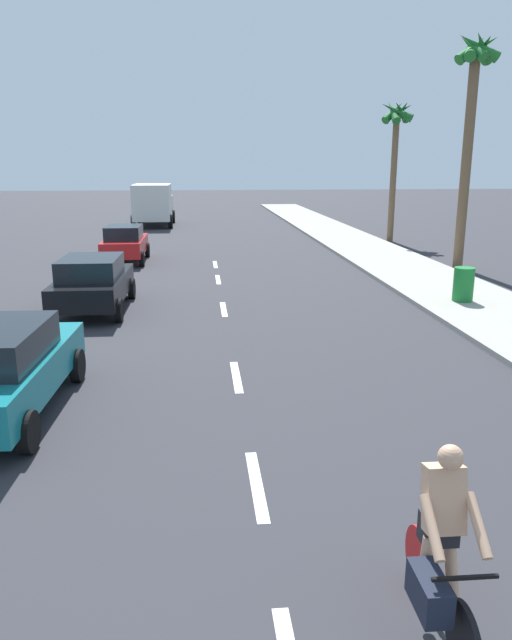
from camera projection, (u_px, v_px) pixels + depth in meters
name	position (u px, v px, depth m)	size (l,w,h in m)	color
ground_plane	(221.00, 294.00, 19.51)	(160.00, 160.00, 0.00)	#2D2D33
sidewalk_strip	(421.00, 276.00, 22.12)	(3.60, 80.00, 0.14)	#9E998E
lane_stripe_2	(257.00, 484.00, 7.89)	(0.16, 1.80, 0.01)	white
lane_stripe_3	(236.00, 377.00, 11.89)	(0.16, 1.80, 0.01)	white
lane_stripe_4	(224.00, 309.00, 17.40)	(0.16, 1.80, 0.01)	white
lane_stripe_5	(218.00, 279.00, 21.87)	(0.16, 1.80, 0.01)	white
lane_stripe_6	(215.00, 264.00, 25.14)	(0.16, 1.80, 0.01)	white
cyclist	(439.00, 551.00, 5.22)	(0.62, 1.71, 1.82)	black
parked_car_black	(93.00, 282.00, 17.08)	(2.03, 4.30, 1.57)	black
parked_car_red	(125.00, 243.00, 25.64)	(1.84, 3.92, 1.57)	red
delivery_truck	(153.00, 203.00, 40.57)	(2.70, 6.25, 2.80)	beige
palm_tree_far	(473.00, 92.00, 22.63)	(1.76, 1.89, 8.99)	brown
palm_tree_distant	(396.00, 130.00, 31.14)	(1.90, 1.88, 7.46)	brown
trash_bin_far	(463.00, 284.00, 17.73)	(0.60, 0.60, 1.01)	#19722D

